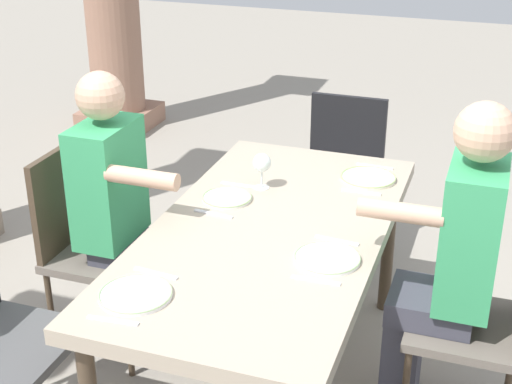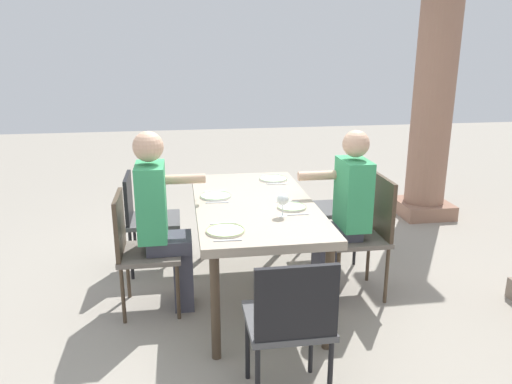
{
  "view_description": "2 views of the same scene",
  "coord_description": "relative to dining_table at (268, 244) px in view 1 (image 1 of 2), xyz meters",
  "views": [
    {
      "loc": [
        -2.42,
        -0.79,
        2.09
      ],
      "look_at": [
        0.04,
        0.06,
        0.9
      ],
      "focal_mm": 52.27,
      "sensor_mm": 36.0,
      "label": 1
    },
    {
      "loc": [
        3.54,
        -0.53,
        1.9
      ],
      "look_at": [
        -0.07,
        0.02,
        0.82
      ],
      "focal_mm": 35.4,
      "sensor_mm": 36.0,
      "label": 2
    }
  ],
  "objects": [
    {
      "name": "spoon_1",
      "position": [
        -0.02,
        -0.27,
        0.07
      ],
      "size": [
        0.03,
        0.17,
        0.01
      ],
      "primitive_type": "cube",
      "rotation": [
        0.0,
        0.0,
        -0.08
      ],
      "color": "silver",
      "rests_on": "dining_table"
    },
    {
      "name": "spoon_3",
      "position": [
        0.74,
        -0.27,
        0.07
      ],
      "size": [
        0.02,
        0.17,
        0.01
      ],
      "primitive_type": "cube",
      "rotation": [
        0.0,
        0.0,
        -0.04
      ],
      "color": "silver",
      "rests_on": "dining_table"
    },
    {
      "name": "chair_mid_south",
      "position": [
        0.08,
        -0.86,
        -0.19
      ],
      "size": [
        0.44,
        0.44,
        0.89
      ],
      "color": "#6A6158",
      "rests_on": "ground"
    },
    {
      "name": "wine_glass_2",
      "position": [
        0.35,
        0.14,
        0.18
      ],
      "size": [
        0.08,
        0.08,
        0.16
      ],
      "color": "white",
      "rests_on": "dining_table"
    },
    {
      "name": "plate_1",
      "position": [
        -0.17,
        -0.27,
        0.08
      ],
      "size": [
        0.24,
        0.24,
        0.02
      ],
      "color": "white",
      "rests_on": "dining_table"
    },
    {
      "name": "fork_1",
      "position": [
        -0.32,
        -0.27,
        0.07
      ],
      "size": [
        0.02,
        0.17,
        0.01
      ],
      "primitive_type": "cube",
      "rotation": [
        0.0,
        0.0,
        0.03
      ],
      "color": "silver",
      "rests_on": "dining_table"
    },
    {
      "name": "diner_man_white",
      "position": [
        0.07,
        -0.68,
        0.02
      ],
      "size": [
        0.35,
        0.5,
        1.33
      ],
      "color": "#3F3F4C",
      "rests_on": "ground"
    },
    {
      "name": "fork_3",
      "position": [
        0.44,
        -0.27,
        0.07
      ],
      "size": [
        0.02,
        0.17,
        0.01
      ],
      "primitive_type": "cube",
      "rotation": [
        0.0,
        0.0,
        0.01
      ],
      "color": "silver",
      "rests_on": "dining_table"
    },
    {
      "name": "chair_head_east",
      "position": [
        1.27,
        0.0,
        -0.17
      ],
      "size": [
        0.44,
        0.44,
        0.89
      ],
      "color": "#4F4F50",
      "rests_on": "ground"
    },
    {
      "name": "dining_table",
      "position": [
        0.0,
        0.0,
        0.0
      ],
      "size": [
        1.71,
        0.87,
        0.77
      ],
      "color": "tan",
      "rests_on": "ground"
    },
    {
      "name": "plate_3",
      "position": [
        0.59,
        -0.27,
        0.08
      ],
      "size": [
        0.24,
        0.24,
        0.02
      ],
      "color": "silver",
      "rests_on": "dining_table"
    },
    {
      "name": "plate_0",
      "position": [
        -0.6,
        0.26,
        0.08
      ],
      "size": [
        0.24,
        0.24,
        0.02
      ],
      "color": "white",
      "rests_on": "dining_table"
    },
    {
      "name": "plate_2",
      "position": [
        0.19,
        0.24,
        0.08
      ],
      "size": [
        0.21,
        0.21,
        0.02
      ],
      "color": "white",
      "rests_on": "dining_table"
    },
    {
      "name": "diner_woman_green",
      "position": [
        0.07,
        0.67,
        -0.01
      ],
      "size": [
        0.35,
        0.49,
        1.3
      ],
      "color": "#3F3F4C",
      "rests_on": "ground"
    },
    {
      "name": "chair_mid_north",
      "position": [
        0.08,
        0.86,
        -0.16
      ],
      "size": [
        0.44,
        0.44,
        0.94
      ],
      "color": "#6A6158",
      "rests_on": "ground"
    },
    {
      "name": "spoon_2",
      "position": [
        0.34,
        0.24,
        0.07
      ],
      "size": [
        0.02,
        0.17,
        0.01
      ],
      "primitive_type": "cube",
      "rotation": [
        0.0,
        0.0,
        0.01
      ],
      "color": "silver",
      "rests_on": "dining_table"
    },
    {
      "name": "fork_2",
      "position": [
        0.04,
        0.24,
        0.07
      ],
      "size": [
        0.03,
        0.17,
        0.01
      ],
      "primitive_type": "cube",
      "rotation": [
        0.0,
        0.0,
        -0.1
      ],
      "color": "silver",
      "rests_on": "dining_table"
    },
    {
      "name": "fork_0",
      "position": [
        -0.75,
        0.26,
        0.07
      ],
      "size": [
        0.03,
        0.17,
        0.01
      ],
      "primitive_type": "cube",
      "rotation": [
        0.0,
        0.0,
        0.09
      ],
      "color": "silver",
      "rests_on": "dining_table"
    },
    {
      "name": "spoon_0",
      "position": [
        -0.45,
        0.26,
        0.07
      ],
      "size": [
        0.03,
        0.17,
        0.01
      ],
      "primitive_type": "cube",
      "rotation": [
        0.0,
        0.0,
        -0.1
      ],
      "color": "silver",
      "rests_on": "dining_table"
    }
  ]
}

